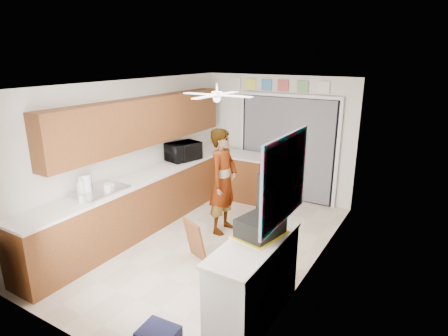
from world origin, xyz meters
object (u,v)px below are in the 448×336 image
at_px(soap_bottle, 80,186).
at_px(man, 223,181).
at_px(microwave, 183,151).
at_px(cardboard_box, 225,298).
at_px(dog, 264,209).
at_px(cup, 110,186).
at_px(paper_towel_roll, 86,184).
at_px(suitcase, 260,226).

relative_size(soap_bottle, man, 0.18).
distance_m(microwave, cardboard_box, 3.37).
bearing_deg(dog, man, -139.96).
xyz_separation_m(cup, man, (1.19, 1.34, -0.11)).
distance_m(microwave, dog, 1.88).
xyz_separation_m(paper_towel_roll, cardboard_box, (2.41, -0.09, -0.96)).
relative_size(soap_bottle, cardboard_box, 0.77).
distance_m(microwave, soap_bottle, 2.30).
relative_size(suitcase, dog, 0.79).
height_order(microwave, paper_towel_roll, microwave).
relative_size(soap_bottle, suitcase, 0.62).
bearing_deg(dog, cardboard_box, -90.41).
distance_m(cardboard_box, dog, 2.46).
bearing_deg(cardboard_box, dog, 104.48).
relative_size(paper_towel_roll, cardboard_box, 0.72).
xyz_separation_m(microwave, cup, (0.03, -1.89, -0.11)).
height_order(cup, cardboard_box, cup).
bearing_deg(suitcase, microwave, 153.37).
distance_m(microwave, cup, 1.89).
distance_m(soap_bottle, dog, 3.10).
xyz_separation_m(paper_towel_roll, dog, (1.79, 2.29, -0.84)).
bearing_deg(man, paper_towel_roll, 138.33).
bearing_deg(man, suitcase, -139.64).
xyz_separation_m(soap_bottle, paper_towel_roll, (-0.03, 0.11, -0.01)).
relative_size(suitcase, man, 0.29).
bearing_deg(microwave, cup, -164.31).
distance_m(cardboard_box, man, 2.17).
xyz_separation_m(cardboard_box, dog, (-0.61, 2.38, 0.12)).
bearing_deg(soap_bottle, dog, 53.73).
bearing_deg(cup, cardboard_box, -9.81).
xyz_separation_m(soap_bottle, cup, (0.12, 0.42, -0.10)).
bearing_deg(suitcase, soap_bottle, -163.13).
xyz_separation_m(suitcase, man, (-1.39, 1.50, -0.17)).
distance_m(paper_towel_roll, dog, 3.03).
height_order(soap_bottle, paper_towel_roll, soap_bottle).
height_order(cup, dog, cup).
distance_m(suitcase, dog, 2.48).
bearing_deg(paper_towel_roll, suitcase, 2.97).
height_order(soap_bottle, dog, soap_bottle).
bearing_deg(soap_bottle, paper_towel_roll, 104.03).
distance_m(paper_towel_roll, suitcase, 2.73).
distance_m(soap_bottle, man, 2.20).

